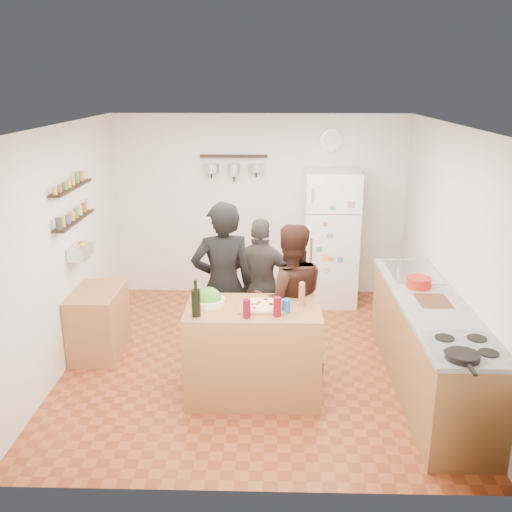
{
  "coord_description": "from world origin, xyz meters",
  "views": [
    {
      "loc": [
        0.16,
        -5.62,
        2.93
      ],
      "look_at": [
        0.0,
        0.1,
        1.15
      ],
      "focal_mm": 40.0,
      "sensor_mm": 36.0,
      "label": 1
    }
  ],
  "objects_px": {
    "red_bowl": "(419,282)",
    "fridge": "(330,238)",
    "counter_run": "(429,346)",
    "salad_bowl": "(209,302)",
    "wine_bottle": "(196,303)",
    "pepper_mill": "(302,296)",
    "prep_island": "(253,351)",
    "person_center": "(289,300)",
    "person_left": "(223,286)",
    "side_table": "(99,322)",
    "salt_canister": "(286,306)",
    "person_back": "(262,284)",
    "skillet": "(463,356)",
    "wall_clock": "(332,141)"
  },
  "relations": [
    {
      "from": "red_bowl",
      "to": "fridge",
      "type": "bearing_deg",
      "value": 109.94
    },
    {
      "from": "counter_run",
      "to": "red_bowl",
      "type": "distance_m",
      "value": 0.64
    },
    {
      "from": "salad_bowl",
      "to": "red_bowl",
      "type": "bearing_deg",
      "value": 13.42
    },
    {
      "from": "wine_bottle",
      "to": "pepper_mill",
      "type": "xyz_separation_m",
      "value": [
        0.95,
        0.27,
        -0.03
      ]
    },
    {
      "from": "pepper_mill",
      "to": "fridge",
      "type": "distance_m",
      "value": 2.48
    },
    {
      "from": "prep_island",
      "to": "salad_bowl",
      "type": "relative_size",
      "value": 4.13
    },
    {
      "from": "salad_bowl",
      "to": "person_center",
      "type": "relative_size",
      "value": 0.19
    },
    {
      "from": "wine_bottle",
      "to": "counter_run",
      "type": "height_order",
      "value": "wine_bottle"
    },
    {
      "from": "person_left",
      "to": "counter_run",
      "type": "relative_size",
      "value": 0.68
    },
    {
      "from": "red_bowl",
      "to": "person_left",
      "type": "bearing_deg",
      "value": 177.68
    },
    {
      "from": "person_left",
      "to": "side_table",
      "type": "relative_size",
      "value": 2.22
    },
    {
      "from": "counter_run",
      "to": "prep_island",
      "type": "bearing_deg",
      "value": -174.16
    },
    {
      "from": "salt_canister",
      "to": "side_table",
      "type": "height_order",
      "value": "salt_canister"
    },
    {
      "from": "person_center",
      "to": "person_back",
      "type": "height_order",
      "value": "person_center"
    },
    {
      "from": "counter_run",
      "to": "fridge",
      "type": "xyz_separation_m",
      "value": [
        -0.75,
        2.3,
        0.45
      ]
    },
    {
      "from": "prep_island",
      "to": "person_left",
      "type": "relative_size",
      "value": 0.7
    },
    {
      "from": "wine_bottle",
      "to": "skillet",
      "type": "relative_size",
      "value": 0.98
    },
    {
      "from": "salt_canister",
      "to": "person_back",
      "type": "relative_size",
      "value": 0.08
    },
    {
      "from": "side_table",
      "to": "fridge",
      "type": "bearing_deg",
      "value": 31.25
    },
    {
      "from": "counter_run",
      "to": "red_bowl",
      "type": "height_order",
      "value": "red_bowl"
    },
    {
      "from": "person_back",
      "to": "fridge",
      "type": "relative_size",
      "value": 0.83
    },
    {
      "from": "skillet",
      "to": "wall_clock",
      "type": "relative_size",
      "value": 0.85
    },
    {
      "from": "salt_canister",
      "to": "counter_run",
      "type": "distance_m",
      "value": 1.53
    },
    {
      "from": "wall_clock",
      "to": "side_table",
      "type": "distance_m",
      "value": 3.78
    },
    {
      "from": "red_bowl",
      "to": "salt_canister",
      "type": "bearing_deg",
      "value": -153.83
    },
    {
      "from": "wine_bottle",
      "to": "person_left",
      "type": "bearing_deg",
      "value": 78.83
    },
    {
      "from": "person_back",
      "to": "counter_run",
      "type": "relative_size",
      "value": 0.57
    },
    {
      "from": "prep_island",
      "to": "salad_bowl",
      "type": "height_order",
      "value": "salad_bowl"
    },
    {
      "from": "counter_run",
      "to": "skillet",
      "type": "height_order",
      "value": "skillet"
    },
    {
      "from": "salad_bowl",
      "to": "wall_clock",
      "type": "height_order",
      "value": "wall_clock"
    },
    {
      "from": "salt_canister",
      "to": "skillet",
      "type": "bearing_deg",
      "value": -34.11
    },
    {
      "from": "pepper_mill",
      "to": "person_center",
      "type": "relative_size",
      "value": 0.12
    },
    {
      "from": "person_left",
      "to": "person_center",
      "type": "xyz_separation_m",
      "value": [
        0.68,
        -0.16,
        -0.09
      ]
    },
    {
      "from": "wine_bottle",
      "to": "wall_clock",
      "type": "bearing_deg",
      "value": 64.34
    },
    {
      "from": "person_center",
      "to": "fridge",
      "type": "distance_m",
      "value": 2.1
    },
    {
      "from": "pepper_mill",
      "to": "prep_island",
      "type": "bearing_deg",
      "value": -173.66
    },
    {
      "from": "person_center",
      "to": "red_bowl",
      "type": "xyz_separation_m",
      "value": [
        1.3,
        0.08,
        0.18
      ]
    },
    {
      "from": "person_left",
      "to": "fridge",
      "type": "distance_m",
      "value": 2.25
    },
    {
      "from": "pepper_mill",
      "to": "person_left",
      "type": "distance_m",
      "value": 0.98
    },
    {
      "from": "prep_island",
      "to": "pepper_mill",
      "type": "relative_size",
      "value": 6.59
    },
    {
      "from": "prep_island",
      "to": "pepper_mill",
      "type": "xyz_separation_m",
      "value": [
        0.45,
        0.05,
        0.55
      ]
    },
    {
      "from": "person_left",
      "to": "salt_canister",
      "type": "bearing_deg",
      "value": 116.86
    },
    {
      "from": "pepper_mill",
      "to": "skillet",
      "type": "bearing_deg",
      "value": -42.39
    },
    {
      "from": "skillet",
      "to": "fridge",
      "type": "xyz_separation_m",
      "value": [
        -0.65,
        3.48,
        -0.04
      ]
    },
    {
      "from": "person_center",
      "to": "person_left",
      "type": "bearing_deg",
      "value": -22.19
    },
    {
      "from": "person_center",
      "to": "skillet",
      "type": "relative_size",
      "value": 6.25
    },
    {
      "from": "pepper_mill",
      "to": "counter_run",
      "type": "height_order",
      "value": "pepper_mill"
    },
    {
      "from": "prep_island",
      "to": "pepper_mill",
      "type": "distance_m",
      "value": 0.71
    },
    {
      "from": "prep_island",
      "to": "person_center",
      "type": "relative_size",
      "value": 0.79
    },
    {
      "from": "fridge",
      "to": "person_left",
      "type": "bearing_deg",
      "value": -124.82
    }
  ]
}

